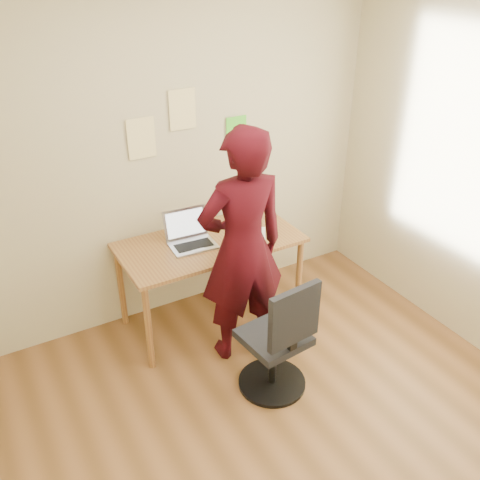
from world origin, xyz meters
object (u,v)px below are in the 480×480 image
phone (256,242)px  person (242,249)px  desk (210,251)px  laptop (190,237)px  office_chair (279,345)px

phone → person: 0.39m
desk → laptop: bearing=165.9°
phone → office_chair: 0.87m
phone → person: bearing=-133.0°
desk → laptop: 0.20m
laptop → person: bearing=-66.2°
laptop → phone: bearing=-23.9°
laptop → person: 0.53m
laptop → desk: bearing=-10.2°
office_chair → person: (0.00, 0.50, 0.50)m
desk → laptop: (-0.15, 0.04, 0.14)m
laptop → person: person is taller
desk → phone: size_ratio=11.28×
phone → person: size_ratio=0.07×
phone → laptop: bearing=155.4°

